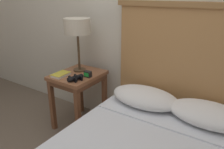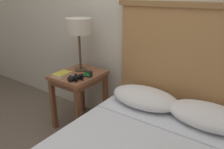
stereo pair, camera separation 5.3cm
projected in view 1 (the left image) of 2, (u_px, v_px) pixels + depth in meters
The scene contains 6 objects.
wall_back at pixel (145, 1), 1.97m from camera, with size 8.00×0.06×2.60m.
nightstand at pixel (78, 82), 2.26m from camera, with size 0.42×0.51×0.60m.
table_lamp at pixel (77, 28), 2.16m from camera, with size 0.26×0.26×0.54m.
book_on_nightstand at pixel (61, 75), 2.16m from camera, with size 0.13×0.18×0.03m.
binoculars_pair at pixel (75, 78), 2.05m from camera, with size 0.15×0.16×0.05m.
alarm_clock at pixel (88, 74), 2.13m from camera, with size 0.07×0.05×0.06m.
Camera 1 is at (0.89, -0.89, 1.38)m, focal length 35.00 mm.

